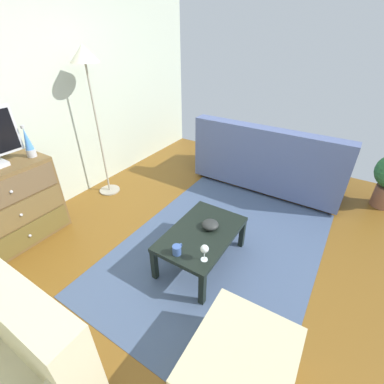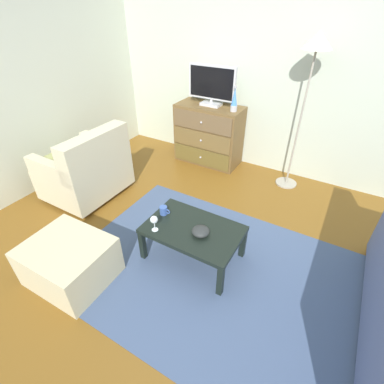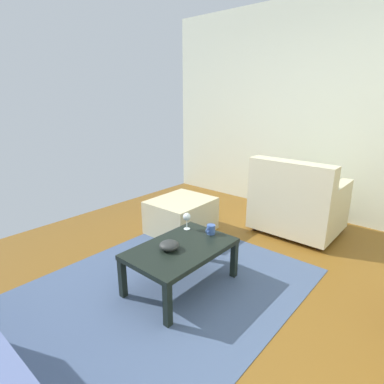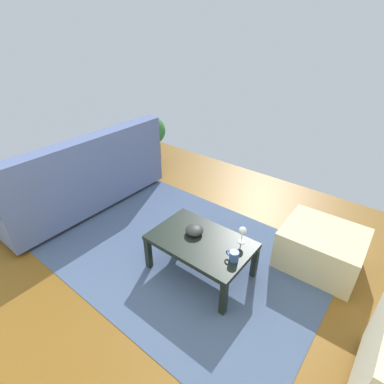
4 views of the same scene
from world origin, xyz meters
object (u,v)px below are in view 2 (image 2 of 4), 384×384
at_px(tv, 212,85).
at_px(coffee_table, 193,232).
at_px(wine_glass, 154,220).
at_px(ottoman, 70,262).
at_px(standing_lamp, 314,58).
at_px(armchair, 86,170).
at_px(lava_lamp, 234,100).
at_px(bowl_decorative, 201,231).
at_px(mug, 164,210).
at_px(dresser, 209,135).

distance_m(tv, coffee_table, 2.19).
relative_size(wine_glass, ottoman, 0.22).
bearing_deg(standing_lamp, armchair, -144.40).
bearing_deg(standing_lamp, wine_glass, -110.39).
xyz_separation_m(lava_lamp, ottoman, (-0.40, -2.57, -0.82)).
relative_size(tv, bowl_decorative, 4.26).
distance_m(mug, standing_lamp, 2.27).
bearing_deg(bowl_decorative, tv, 114.98).
height_order(coffee_table, mug, mug).
distance_m(dresser, mug, 1.86).
distance_m(tv, bowl_decorative, 2.23).
relative_size(lava_lamp, armchair, 0.36).
height_order(dresser, wine_glass, dresser).
relative_size(mug, standing_lamp, 0.06).
xyz_separation_m(lava_lamp, bowl_decorative, (0.52, -1.84, -0.61)).
bearing_deg(standing_lamp, coffee_table, -104.07).
relative_size(coffee_table, ottoman, 1.27).
bearing_deg(mug, wine_glass, -75.13).
height_order(coffee_table, ottoman, ottoman).
distance_m(bowl_decorative, armchair, 1.81).
distance_m(armchair, ottoman, 1.36).
bearing_deg(coffee_table, mug, 174.10).
xyz_separation_m(tv, mug, (0.44, -1.83, -0.74)).
bearing_deg(wine_glass, mug, 104.87).
height_order(bowl_decorative, ottoman, bowl_decorative).
distance_m(dresser, coffee_table, 2.01).
bearing_deg(armchair, standing_lamp, 35.60).
relative_size(lava_lamp, coffee_table, 0.37).
bearing_deg(coffee_table, dresser, 113.39).
bearing_deg(mug, tv, 103.40).
relative_size(lava_lamp, bowl_decorative, 2.05).
height_order(dresser, lava_lamp, lava_lamp).
bearing_deg(dresser, wine_glass, -76.01).
bearing_deg(dresser, standing_lamp, -2.22).
relative_size(dresser, wine_glass, 6.12).
relative_size(bowl_decorative, standing_lamp, 0.09).
relative_size(tv, wine_glass, 4.37).
relative_size(wine_glass, mug, 1.38).
distance_m(ottoman, standing_lamp, 3.18).
height_order(coffee_table, bowl_decorative, bowl_decorative).
xyz_separation_m(tv, coffee_table, (0.79, -1.87, -0.82)).
height_order(lava_lamp, coffee_table, lava_lamp).
relative_size(dresser, ottoman, 1.37).
xyz_separation_m(coffee_table, armchair, (-1.69, 0.27, 0.03)).
xyz_separation_m(bowl_decorative, ottoman, (-0.92, -0.73, -0.21)).
height_order(bowl_decorative, standing_lamp, standing_lamp).
height_order(tv, ottoman, tv).
relative_size(dresser, lava_lamp, 2.91).
xyz_separation_m(mug, armchair, (-1.34, 0.23, -0.05)).
xyz_separation_m(lava_lamp, wine_glass, (0.13, -2.00, -0.53)).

